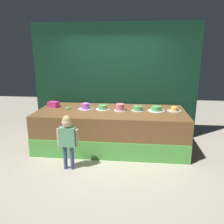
# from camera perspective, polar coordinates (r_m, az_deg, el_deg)

# --- Properties ---
(ground_plane) EXTENTS (12.00, 12.00, 0.00)m
(ground_plane) POSITION_cam_1_polar(r_m,az_deg,el_deg) (4.58, -1.17, -12.10)
(ground_plane) COLOR #BCB29E
(stage_platform) EXTENTS (3.21, 1.37, 0.84)m
(stage_platform) POSITION_cam_1_polar(r_m,az_deg,el_deg) (5.02, -0.25, -4.31)
(stage_platform) COLOR brown
(stage_platform) RESTS_ON ground_plane
(curtain_backdrop) EXTENTS (3.99, 0.08, 2.76)m
(curtain_backdrop) POSITION_cam_1_polar(r_m,az_deg,el_deg) (5.56, 0.62, 7.74)
(curtain_backdrop) COLOR #113823
(curtain_backdrop) RESTS_ON ground_plane
(child_figure) EXTENTS (0.39, 0.18, 1.02)m
(child_figure) POSITION_cam_1_polar(r_m,az_deg,el_deg) (4.08, -11.21, -5.76)
(child_figure) COLOR #3F4C8C
(child_figure) RESTS_ON ground_plane
(pink_box) EXTENTS (0.25, 0.22, 0.12)m
(pink_box) POSITION_cam_1_polar(r_m,az_deg,el_deg) (5.39, -14.61, 1.90)
(pink_box) COLOR #E23488
(pink_box) RESTS_ON stage_platform
(donut) EXTENTS (0.11, 0.11, 0.03)m
(donut) POSITION_cam_1_polar(r_m,az_deg,el_deg) (5.13, -11.08, 0.96)
(donut) COLOR #59B259
(donut) RESTS_ON stage_platform
(cake_far_left) EXTENTS (0.34, 0.34, 0.18)m
(cake_far_left) POSITION_cam_1_polar(r_m,az_deg,el_deg) (5.06, -6.75, 1.37)
(cake_far_left) COLOR silver
(cake_far_left) RESTS_ON stage_platform
(cake_left) EXTENTS (0.31, 0.31, 0.10)m
(cake_left) POSITION_cam_1_polar(r_m,az_deg,el_deg) (5.00, -2.37, 1.14)
(cake_left) COLOR white
(cake_left) RESTS_ON stage_platform
(cake_center_left) EXTENTS (0.26, 0.26, 0.15)m
(cake_center_left) POSITION_cam_1_polar(r_m,az_deg,el_deg) (4.88, 2.04, 1.16)
(cake_center_left) COLOR white
(cake_center_left) RESTS_ON stage_platform
(cake_center_right) EXTENTS (0.29, 0.29, 0.13)m
(cake_center_right) POSITION_cam_1_polar(r_m,az_deg,el_deg) (4.92, 6.61, 0.88)
(cake_center_right) COLOR silver
(cake_center_right) RESTS_ON stage_platform
(cake_right) EXTENTS (0.36, 0.36, 0.10)m
(cake_right) POSITION_cam_1_polar(r_m,az_deg,el_deg) (4.95, 11.12, 0.78)
(cake_right) COLOR white
(cake_right) RESTS_ON stage_platform
(cake_far_right) EXTENTS (0.30, 0.30, 0.14)m
(cake_far_right) POSITION_cam_1_polar(r_m,az_deg,el_deg) (5.04, 15.50, 0.63)
(cake_far_right) COLOR silver
(cake_far_right) RESTS_ON stage_platform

